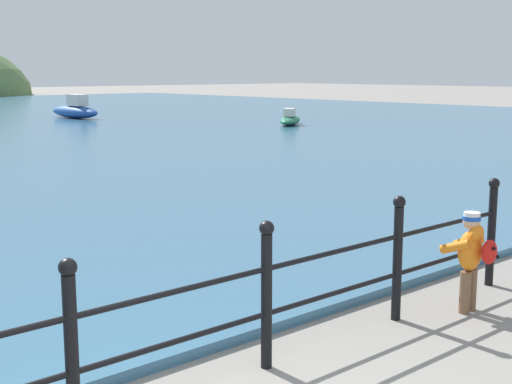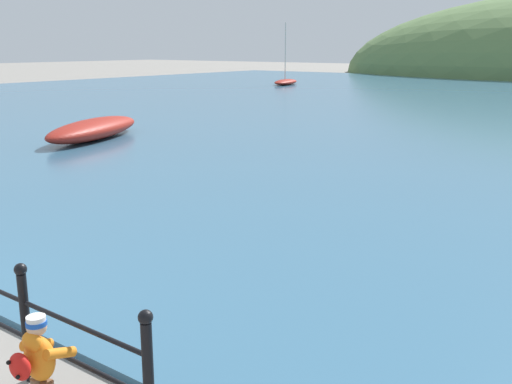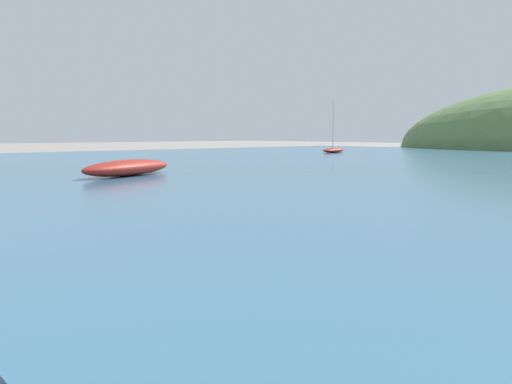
% 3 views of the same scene
% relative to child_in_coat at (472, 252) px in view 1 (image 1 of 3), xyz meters
% --- Properties ---
extents(iron_railing, '(10.24, 0.12, 1.21)m').
position_rel_child_in_coat_xyz_m(iron_railing, '(-4.10, 0.35, 0.04)').
color(iron_railing, black).
rests_on(iron_railing, ground).
extents(child_in_coat, '(0.41, 0.55, 1.00)m').
position_rel_child_in_coat_xyz_m(child_in_coat, '(0.00, 0.00, 0.00)').
color(child_in_coat, brown).
rests_on(child_in_coat, ground).
extents(boat_far_right, '(1.18, 3.90, 1.15)m').
position_rel_child_in_coat_xyz_m(boat_far_right, '(10.52, 28.18, -0.13)').
color(boat_far_right, '#1E4793').
rests_on(boat_far_right, water).
extents(boat_green_fishing, '(2.61, 2.23, 0.71)m').
position_rel_child_in_coat_xyz_m(boat_green_fishing, '(15.24, 18.07, -0.28)').
color(boat_green_fishing, '#287551').
rests_on(boat_green_fishing, water).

